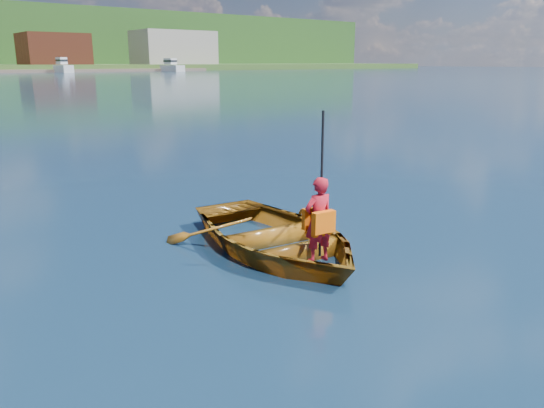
% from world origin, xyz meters
% --- Properties ---
extents(ground, '(600.00, 600.00, 0.00)m').
position_xyz_m(ground, '(0.00, 0.00, 0.00)').
color(ground, '#10283A').
rests_on(ground, ground).
extents(rowboat, '(3.05, 3.99, 0.77)m').
position_xyz_m(rowboat, '(0.45, 0.18, 0.23)').
color(rowboat, '#6C2F0A').
rests_on(rowboat, ground).
extents(child_paddler, '(0.47, 0.37, 2.07)m').
position_xyz_m(child_paddler, '(0.50, -0.73, 0.70)').
color(child_paddler, '#AE1525').
rests_on(child_paddler, ground).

